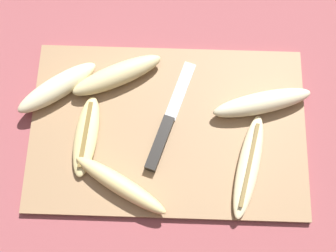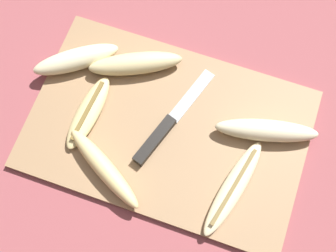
{
  "view_description": "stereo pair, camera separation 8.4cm",
  "coord_description": "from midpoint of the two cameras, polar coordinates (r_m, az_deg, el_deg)",
  "views": [
    {
      "loc": [
        0.01,
        -0.28,
        0.81
      ],
      "look_at": [
        0.0,
        0.0,
        0.02
      ],
      "focal_mm": 50.0,
      "sensor_mm": 36.0,
      "label": 1
    },
    {
      "loc": [
        0.09,
        -0.26,
        0.81
      ],
      "look_at": [
        0.0,
        0.0,
        0.02
      ],
      "focal_mm": 50.0,
      "sensor_mm": 36.0,
      "label": 2
    }
  ],
  "objects": [
    {
      "name": "banana_bright_far",
      "position": [
        0.85,
        14.68,
        -0.93
      ],
      "size": [
        0.19,
        0.08,
        0.04
      ],
      "rotation": [
        0.0,
        0.0,
        1.82
      ],
      "color": "beige",
      "rests_on": "cutting_board"
    },
    {
      "name": "banana_golden_short",
      "position": [
        0.81,
        -4.9,
        -5.58
      ],
      "size": [
        0.17,
        0.12,
        0.04
      ],
      "rotation": [
        0.0,
        0.0,
        4.19
      ],
      "color": "#EDD689",
      "rests_on": "cutting_board"
    },
    {
      "name": "knife",
      "position": [
        0.84,
        2.02,
        -1.16
      ],
      "size": [
        0.09,
        0.22,
        0.02
      ],
      "rotation": [
        0.0,
        0.0,
        -0.31
      ],
      "color": "black",
      "rests_on": "cutting_board"
    },
    {
      "name": "cutting_board",
      "position": [
        0.85,
        2.78,
        -0.76
      ],
      "size": [
        0.5,
        0.32,
        0.01
      ],
      "color": "#997551",
      "rests_on": "ground_plane"
    },
    {
      "name": "banana_cream_curved",
      "position": [
        0.82,
        10.86,
        -7.83
      ],
      "size": [
        0.08,
        0.19,
        0.02
      ],
      "rotation": [
        0.0,
        0.0,
        6.06
      ],
      "color": "beige",
      "rests_on": "cutting_board"
    },
    {
      "name": "banana_pale_long",
      "position": [
        0.89,
        -8.52,
        7.67
      ],
      "size": [
        0.16,
        0.13,
        0.04
      ],
      "rotation": [
        0.0,
        0.0,
        2.21
      ],
      "color": "beige",
      "rests_on": "cutting_board"
    },
    {
      "name": "ground_plane",
      "position": [
        0.86,
        2.76,
        -0.88
      ],
      "size": [
        4.0,
        4.0,
        0.0
      ],
      "primitive_type": "plane",
      "color": "#93474C"
    },
    {
      "name": "banana_spotted_left",
      "position": [
        0.85,
        -6.96,
        1.26
      ],
      "size": [
        0.05,
        0.15,
        0.02
      ],
      "rotation": [
        0.0,
        0.0,
        6.2
      ],
      "color": "#DBC684",
      "rests_on": "cutting_board"
    },
    {
      "name": "banana_ripe_center",
      "position": [
        0.87,
        -1.28,
        7.24
      ],
      "size": [
        0.18,
        0.11,
        0.04
      ],
      "rotation": [
        0.0,
        0.0,
        2.02
      ],
      "color": "beige",
      "rests_on": "cutting_board"
    }
  ]
}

